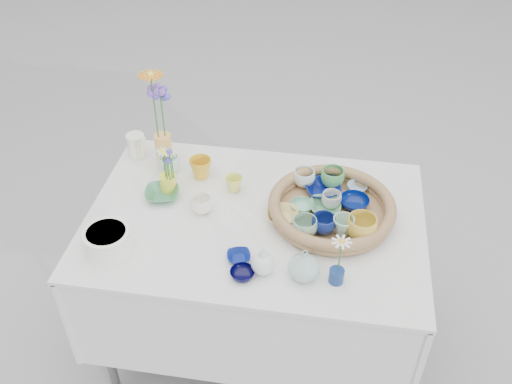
# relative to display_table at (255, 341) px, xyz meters

# --- Properties ---
(ground) EXTENTS (80.00, 80.00, 0.00)m
(ground) POSITION_rel_display_table_xyz_m (0.00, 0.00, 0.00)
(ground) COLOR gray
(display_table) EXTENTS (1.26, 0.86, 0.77)m
(display_table) POSITION_rel_display_table_xyz_m (0.00, 0.00, 0.00)
(display_table) COLOR white
(display_table) RESTS_ON ground
(wicker_tray) EXTENTS (0.47, 0.47, 0.08)m
(wicker_tray) POSITION_rel_display_table_xyz_m (0.28, 0.05, 0.80)
(wicker_tray) COLOR brown
(wicker_tray) RESTS_ON display_table
(tray_ceramic_0) EXTENTS (0.17, 0.17, 0.03)m
(tray_ceramic_0) POSITION_rel_display_table_xyz_m (0.24, 0.16, 0.80)
(tray_ceramic_0) COLOR navy
(tray_ceramic_0) RESTS_ON wicker_tray
(tray_ceramic_1) EXTENTS (0.15, 0.15, 0.04)m
(tray_ceramic_1) POSITION_rel_display_table_xyz_m (0.36, 0.10, 0.80)
(tray_ceramic_1) COLOR #031355
(tray_ceramic_1) RESTS_ON wicker_tray
(tray_ceramic_2) EXTENTS (0.11, 0.11, 0.09)m
(tray_ceramic_2) POSITION_rel_display_table_xyz_m (0.39, -0.06, 0.83)
(tray_ceramic_2) COLOR gold
(tray_ceramic_2) RESTS_ON wicker_tray
(tray_ceramic_3) EXTENTS (0.13, 0.13, 0.03)m
(tray_ceramic_3) POSITION_rel_display_table_xyz_m (0.26, 0.06, 0.80)
(tray_ceramic_3) COLOR #5C9C6D
(tray_ceramic_3) RESTS_ON wicker_tray
(tray_ceramic_4) EXTENTS (0.12, 0.12, 0.07)m
(tray_ceramic_4) POSITION_rel_display_table_xyz_m (0.19, -0.09, 0.82)
(tray_ceramic_4) COLOR #7FA685
(tray_ceramic_4) RESTS_ON wicker_tray
(tray_ceramic_5) EXTENTS (0.10, 0.10, 0.03)m
(tray_ceramic_5) POSITION_rel_display_table_xyz_m (0.17, 0.05, 0.80)
(tray_ceramic_5) COLOR #74BA9B
(tray_ceramic_5) RESTS_ON wicker_tray
(tray_ceramic_6) EXTENTS (0.10, 0.10, 0.07)m
(tray_ceramic_6) POSITION_rel_display_table_xyz_m (0.16, 0.20, 0.82)
(tray_ceramic_6) COLOR silver
(tray_ceramic_6) RESTS_ON wicker_tray
(tray_ceramic_7) EXTENTS (0.09, 0.09, 0.06)m
(tray_ceramic_7) POSITION_rel_display_table_xyz_m (0.28, 0.09, 0.81)
(tray_ceramic_7) COLOR silver
(tray_ceramic_7) RESTS_ON wicker_tray
(tray_ceramic_8) EXTENTS (0.08, 0.08, 0.03)m
(tray_ceramic_8) POSITION_rel_display_table_xyz_m (0.37, 0.20, 0.80)
(tray_ceramic_8) COLOR #8CB2DA
(tray_ceramic_8) RESTS_ON wicker_tray
(tray_ceramic_9) EXTENTS (0.10, 0.10, 0.07)m
(tray_ceramic_9) POSITION_rel_display_table_xyz_m (0.26, -0.06, 0.82)
(tray_ceramic_9) COLOR navy
(tray_ceramic_9) RESTS_ON wicker_tray
(tray_ceramic_10) EXTENTS (0.13, 0.13, 0.03)m
(tray_ceramic_10) POSITION_rel_display_table_xyz_m (0.10, -0.01, 0.80)
(tray_ceramic_10) COLOR #D3C06D
(tray_ceramic_10) RESTS_ON wicker_tray
(tray_ceramic_11) EXTENTS (0.09, 0.09, 0.07)m
(tray_ceramic_11) POSITION_rel_display_table_xyz_m (0.33, -0.06, 0.82)
(tray_ceramic_11) COLOR #A5D3C3
(tray_ceramic_11) RESTS_ON wicker_tray
(tray_ceramic_12) EXTENTS (0.11, 0.11, 0.07)m
(tray_ceramic_12) POSITION_rel_display_table_xyz_m (0.27, 0.21, 0.82)
(tray_ceramic_12) COLOR #4EA95A
(tray_ceramic_12) RESTS_ON wicker_tray
(loose_ceramic_0) EXTENTS (0.09, 0.09, 0.08)m
(loose_ceramic_0) POSITION_rel_display_table_xyz_m (-0.26, 0.21, 0.81)
(loose_ceramic_0) COLOR gold
(loose_ceramic_0) RESTS_ON display_table
(loose_ceramic_1) EXTENTS (0.09, 0.09, 0.06)m
(loose_ceramic_1) POSITION_rel_display_table_xyz_m (-0.11, 0.14, 0.80)
(loose_ceramic_1) COLOR #E3E560
(loose_ceramic_1) RESTS_ON display_table
(loose_ceramic_2) EXTENTS (0.16, 0.16, 0.03)m
(loose_ceramic_2) POSITION_rel_display_table_xyz_m (-0.38, 0.06, 0.78)
(loose_ceramic_2) COLOR #3E865A
(loose_ceramic_2) RESTS_ON display_table
(loose_ceramic_3) EXTENTS (0.11, 0.11, 0.07)m
(loose_ceramic_3) POSITION_rel_display_table_xyz_m (-0.20, 0.00, 0.80)
(loose_ceramic_3) COLOR white
(loose_ceramic_3) RESTS_ON display_table
(loose_ceramic_4) EXTENTS (0.10, 0.10, 0.02)m
(loose_ceramic_4) POSITION_rel_display_table_xyz_m (-0.02, -0.22, 0.77)
(loose_ceramic_4) COLOR navy
(loose_ceramic_4) RESTS_ON display_table
(loose_ceramic_5) EXTENTS (0.12, 0.12, 0.07)m
(loose_ceramic_5) POSITION_rel_display_table_xyz_m (-0.40, 0.23, 0.80)
(loose_ceramic_5) COLOR #B1E6D5
(loose_ceramic_5) RESTS_ON display_table
(loose_ceramic_6) EXTENTS (0.10, 0.10, 0.03)m
(loose_ceramic_6) POSITION_rel_display_table_xyz_m (0.01, -0.30, 0.78)
(loose_ceramic_6) COLOR black
(loose_ceramic_6) RESTS_ON display_table
(fluted_bowl) EXTENTS (0.22, 0.22, 0.09)m
(fluted_bowl) POSITION_rel_display_table_xyz_m (-0.48, -0.25, 0.81)
(fluted_bowl) COLOR white
(fluted_bowl) RESTS_ON display_table
(bud_vase_paleblue) EXTENTS (0.10, 0.10, 0.12)m
(bud_vase_paleblue) POSITION_rel_display_table_xyz_m (0.07, -0.27, 0.83)
(bud_vase_paleblue) COLOR silver
(bud_vase_paleblue) RESTS_ON display_table
(bud_vase_seafoam) EXTENTS (0.11, 0.11, 0.11)m
(bud_vase_seafoam) POSITION_rel_display_table_xyz_m (0.21, -0.27, 0.82)
(bud_vase_seafoam) COLOR #9DC0BA
(bud_vase_seafoam) RESTS_ON display_table
(bud_vase_cobalt) EXTENTS (0.06, 0.06, 0.05)m
(bud_vase_cobalt) POSITION_rel_display_table_xyz_m (0.32, -0.27, 0.79)
(bud_vase_cobalt) COLOR navy
(bud_vase_cobalt) RESTS_ON display_table
(single_daisy) EXTENTS (0.09, 0.09, 0.14)m
(single_daisy) POSITION_rel_display_table_xyz_m (0.32, -0.26, 0.88)
(single_daisy) COLOR white
(single_daisy) RESTS_ON bud_vase_cobalt
(tall_vase_yellow) EXTENTS (0.08, 0.08, 0.13)m
(tall_vase_yellow) POSITION_rel_display_table_xyz_m (-0.43, 0.29, 0.83)
(tall_vase_yellow) COLOR #FFB558
(tall_vase_yellow) RESTS_ON display_table
(gerbera) EXTENTS (0.14, 0.14, 0.30)m
(gerbera) POSITION_rel_display_table_xyz_m (-0.44, 0.27, 1.04)
(gerbera) COLOR orange
(gerbera) RESTS_ON tall_vase_yellow
(hydrangea) EXTENTS (0.08, 0.08, 0.26)m
(hydrangea) POSITION_rel_display_table_xyz_m (-0.42, 0.29, 0.99)
(hydrangea) COLOR #564DBF
(hydrangea) RESTS_ON tall_vase_yellow
(white_pitcher) EXTENTS (0.13, 0.10, 0.10)m
(white_pitcher) POSITION_rel_display_table_xyz_m (-0.56, 0.31, 0.82)
(white_pitcher) COLOR white
(white_pitcher) RESTS_ON display_table
(daisy_cup) EXTENTS (0.07, 0.07, 0.07)m
(daisy_cup) POSITION_rel_display_table_xyz_m (-0.36, 0.11, 0.80)
(daisy_cup) COLOR #FFEF3C
(daisy_cup) RESTS_ON display_table
(daisy_posy) EXTENTS (0.10, 0.10, 0.15)m
(daisy_posy) POSITION_rel_display_table_xyz_m (-0.35, 0.10, 0.91)
(daisy_posy) COLOR silver
(daisy_posy) RESTS_ON daisy_cup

